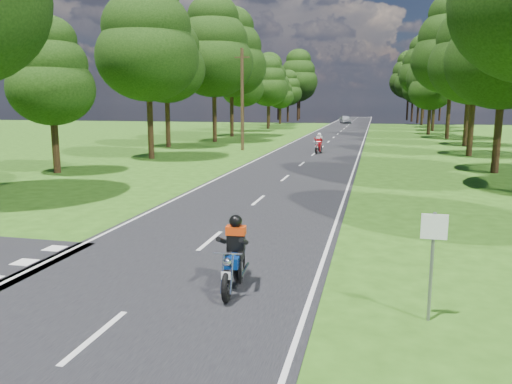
# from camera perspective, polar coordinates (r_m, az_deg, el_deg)

# --- Properties ---
(ground) EXTENTS (160.00, 160.00, 0.00)m
(ground) POSITION_cam_1_polar(r_m,az_deg,el_deg) (12.44, -8.25, -8.06)
(ground) COLOR #2A5112
(ground) RESTS_ON ground
(main_road) EXTENTS (7.00, 140.00, 0.02)m
(main_road) POSITION_cam_1_polar(r_m,az_deg,el_deg) (61.24, 9.32, 6.55)
(main_road) COLOR black
(main_road) RESTS_ON ground
(road_markings) EXTENTS (7.40, 140.00, 0.01)m
(road_markings) POSITION_cam_1_polar(r_m,az_deg,el_deg) (59.38, 9.06, 6.46)
(road_markings) COLOR silver
(road_markings) RESTS_ON main_road
(treeline) EXTENTS (40.00, 115.35, 14.78)m
(treeline) POSITION_cam_1_polar(r_m,az_deg,el_deg) (71.21, 11.32, 13.64)
(treeline) COLOR black
(treeline) RESTS_ON ground
(telegraph_pole) EXTENTS (1.20, 0.26, 8.00)m
(telegraph_pole) POSITION_cam_1_polar(r_m,az_deg,el_deg) (40.33, -1.58, 10.57)
(telegraph_pole) COLOR #382616
(telegraph_pole) RESTS_ON ground
(road_sign) EXTENTS (0.45, 0.07, 2.00)m
(road_sign) POSITION_cam_1_polar(r_m,az_deg,el_deg) (9.36, 19.54, -6.15)
(road_sign) COLOR slate
(road_sign) RESTS_ON ground
(rider_near_blue) EXTENTS (0.77, 1.89, 1.54)m
(rider_near_blue) POSITION_cam_1_polar(r_m,az_deg,el_deg) (10.49, -2.53, -6.93)
(rider_near_blue) COLOR navy
(rider_near_blue) RESTS_ON main_road
(rider_far_red) EXTENTS (0.79, 1.91, 1.55)m
(rider_far_red) POSITION_cam_1_polar(r_m,az_deg,el_deg) (38.06, 7.17, 5.57)
(rider_far_red) COLOR #B80E19
(rider_far_red) RESTS_ON main_road
(distant_car) EXTENTS (2.60, 4.50, 1.44)m
(distant_car) POSITION_cam_1_polar(r_m,az_deg,el_deg) (91.76, 10.17, 8.20)
(distant_car) COLOR silver
(distant_car) RESTS_ON main_road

